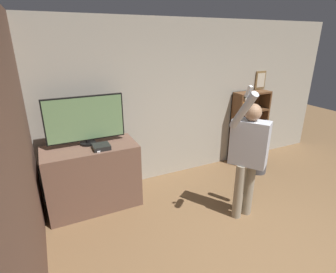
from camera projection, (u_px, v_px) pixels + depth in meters
wall_back at (179, 101)px, 4.56m from camera, size 6.71×0.09×2.70m
wall_side_brick at (20, 165)px, 2.27m from camera, size 0.06×4.67×2.70m
tv_ledge at (93, 177)px, 3.83m from camera, size 1.30×0.62×0.96m
television at (85, 120)px, 3.62m from camera, size 1.07×0.22×0.70m
game_console at (101, 147)px, 3.58m from camera, size 0.23×0.22×0.06m
remote_loose at (100, 150)px, 3.51m from camera, size 0.09×0.14×0.02m
bookshelf at (246, 128)px, 5.22m from camera, size 0.74×0.28×1.43m
person at (249, 151)px, 3.43m from camera, size 0.61×0.56×1.90m
waste_bin at (258, 164)px, 4.94m from camera, size 0.31×0.31×0.33m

